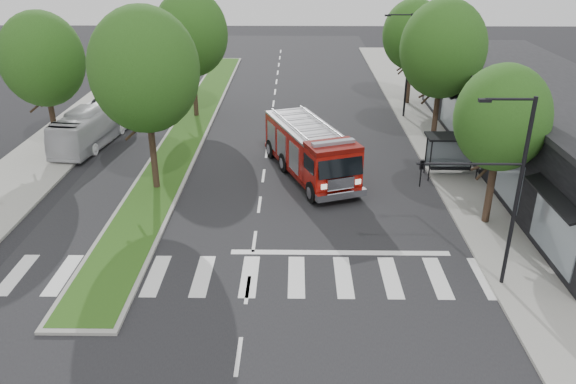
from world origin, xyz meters
name	(u,v)px	position (x,y,z in m)	size (l,w,h in m)	color
ground	(254,241)	(0.00, 0.00, 0.00)	(140.00, 140.00, 0.00)	black
sidewalk_right	(462,163)	(12.50, 10.00, 0.07)	(5.00, 80.00, 0.15)	gray
sidewalk_left	(39,161)	(-14.50, 10.00, 0.07)	(5.00, 80.00, 0.15)	gray
median	(192,124)	(-6.00, 18.00, 0.08)	(3.00, 50.00, 0.15)	gray
storefront_row	(541,127)	(17.00, 10.00, 2.50)	(8.00, 30.00, 5.00)	black
bus_shelter	(453,144)	(11.20, 8.15, 2.04)	(3.20, 1.60, 2.61)	black
tree_right_near	(502,118)	(11.50, 2.00, 5.51)	(4.40, 4.40, 8.05)	black
tree_right_mid	(443,49)	(11.50, 14.00, 6.49)	(5.60, 5.60, 9.72)	black
tree_right_far	(413,35)	(11.50, 24.00, 5.84)	(5.00, 5.00, 8.73)	black
tree_median_near	(144,70)	(-6.00, 6.00, 6.81)	(5.80, 5.80, 10.16)	black
tree_median_far	(191,34)	(-6.00, 20.00, 6.49)	(5.60, 5.60, 9.72)	black
tree_left_mid	(42,59)	(-14.00, 12.00, 6.16)	(5.20, 5.20, 9.16)	black
streetlight_right_near	(497,182)	(9.61, -3.50, 4.67)	(4.08, 0.22, 8.00)	black
streetlight_right_far	(406,61)	(10.35, 20.00, 4.48)	(2.11, 0.20, 8.00)	black
fire_engine	(310,151)	(2.79, 8.19, 1.57)	(5.89, 9.83, 3.27)	#590804
city_bus	(95,124)	(-12.00, 13.96, 1.33)	(2.23, 9.54, 2.66)	silver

